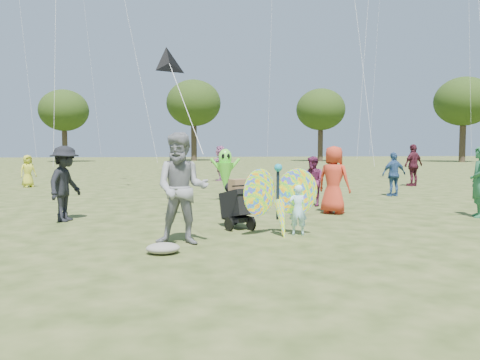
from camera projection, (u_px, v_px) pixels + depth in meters
name	position (u px, v px, depth m)	size (l,w,h in m)	color
ground	(264.00, 246.00, 8.45)	(160.00, 160.00, 0.00)	#51592B
child_girl	(298.00, 210.00, 9.48)	(0.37, 0.25, 1.03)	#B0ECF9
adult_man	(182.00, 189.00, 8.53)	(1.00, 0.78, 2.06)	gray
grey_bag	(163.00, 248.00, 7.86)	(0.57, 0.47, 0.18)	gray
crowd_a	(334.00, 180.00, 12.54)	(0.89, 0.58, 1.82)	red
crowd_b	(65.00, 184.00, 11.25)	(1.18, 0.68, 1.82)	black
crowd_c	(394.00, 174.00, 17.06)	(0.94, 0.39, 1.61)	#305384
crowd_e	(313.00, 181.00, 14.22)	(0.74, 0.57, 1.52)	#70254E
crowd_f	(479.00, 182.00, 11.89)	(0.66, 0.43, 1.81)	#266540
crowd_g	(28.00, 171.00, 20.94)	(0.71, 0.46, 1.44)	gold
crowd_h	(413.00, 165.00, 21.51)	(1.13, 0.47, 1.93)	#4E1A27
crowd_j	(220.00, 163.00, 25.16)	(1.74, 0.56, 1.88)	#A86093
jogging_stroller	(237.00, 200.00, 10.36)	(0.78, 1.15, 1.09)	black
butterfly_kite	(279.00, 201.00, 9.40)	(1.74, 0.75, 1.66)	#EA2449
delta_kite_rig	(170.00, 64.00, 10.64)	(1.04, 2.60, 2.46)	black
alien_kite	(225.00, 172.00, 15.52)	(1.12, 0.69, 1.74)	#5FEC37
tree_line	(214.00, 102.00, 52.87)	(91.78, 33.60, 10.79)	#3A2D21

